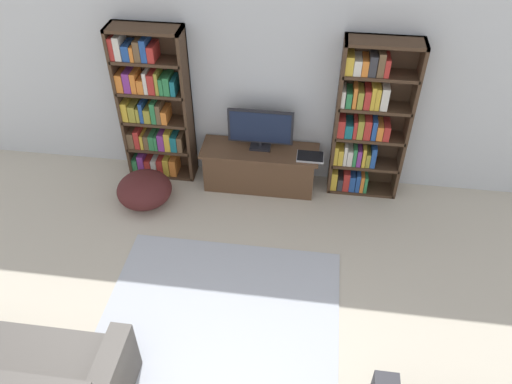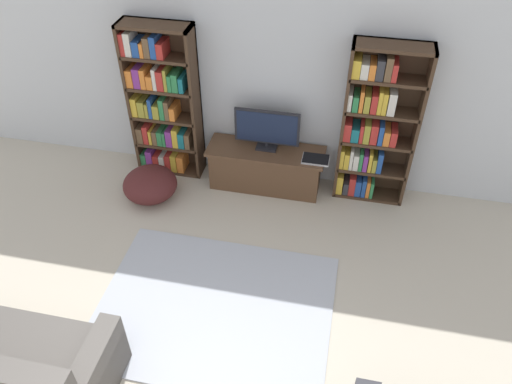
{
  "view_description": "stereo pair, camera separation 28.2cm",
  "coord_description": "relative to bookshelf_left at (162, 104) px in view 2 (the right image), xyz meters",
  "views": [
    {
      "loc": [
        0.47,
        -0.79,
        3.95
      ],
      "look_at": [
        -0.04,
        2.98,
        0.7
      ],
      "focal_mm": 35.0,
      "sensor_mm": 36.0,
      "label": 1
    },
    {
      "loc": [
        0.75,
        -0.75,
        3.95
      ],
      "look_at": [
        -0.04,
        2.98,
        0.7
      ],
      "focal_mm": 35.0,
      "sensor_mm": 36.0,
      "label": 2
    }
  ],
  "objects": [
    {
      "name": "wall_back",
      "position": [
        1.39,
        0.18,
        0.38
      ],
      "size": [
        8.8,
        0.06,
        2.6
      ],
      "color": "silver",
      "rests_on": "ground_plane"
    },
    {
      "name": "bookshelf_left",
      "position": [
        0.0,
        0.0,
        0.0
      ],
      "size": [
        0.81,
        0.3,
        1.91
      ],
      "color": "#422D1E",
      "rests_on": "ground_plane"
    },
    {
      "name": "bookshelf_right",
      "position": [
        2.46,
        0.0,
        0.01
      ],
      "size": [
        0.81,
        0.3,
        1.91
      ],
      "color": "#422D1E",
      "rests_on": "ground_plane"
    },
    {
      "name": "tv_stand",
      "position": [
        1.27,
        -0.11,
        -0.66
      ],
      "size": [
        1.39,
        0.47,
        0.53
      ],
      "color": "brown",
      "rests_on": "ground_plane"
    },
    {
      "name": "television",
      "position": [
        1.27,
        -0.07,
        -0.13
      ],
      "size": [
        0.75,
        0.16,
        0.5
      ],
      "color": "black",
      "rests_on": "tv_stand"
    },
    {
      "name": "laptop",
      "position": [
        1.87,
        -0.19,
        -0.38
      ],
      "size": [
        0.31,
        0.21,
        0.03
      ],
      "color": "#B7B7BC",
      "rests_on": "tv_stand"
    },
    {
      "name": "area_rug",
      "position": [
        1.16,
        -2.03,
        -0.92
      ],
      "size": [
        2.22,
        1.73,
        0.02
      ],
      "color": "#B2B7C1",
      "rests_on": "ground_plane"
    },
    {
      "name": "couch_left_sectional",
      "position": [
        -0.22,
        -3.15,
        -0.63
      ],
      "size": [
        1.59,
        0.85,
        0.9
      ],
      "color": "#56514C",
      "rests_on": "ground_plane"
    },
    {
      "name": "beanbag_ottoman",
      "position": [
        -0.02,
        -0.61,
        -0.74
      ],
      "size": [
        0.64,
        0.64,
        0.37
      ],
      "primitive_type": "ellipsoid",
      "color": "#4C1E1E",
      "rests_on": "ground_plane"
    }
  ]
}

